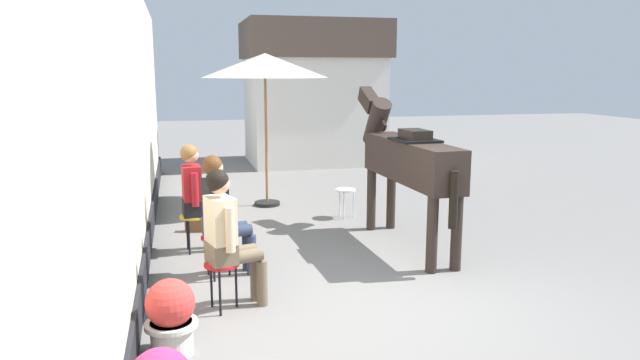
{
  "coord_description": "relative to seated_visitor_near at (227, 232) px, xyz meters",
  "views": [
    {
      "loc": [
        -1.98,
        -5.21,
        2.28
      ],
      "look_at": [
        -0.4,
        1.2,
        1.05
      ],
      "focal_mm": 32.75,
      "sensor_mm": 36.0,
      "label": 1
    }
  ],
  "objects": [
    {
      "name": "seated_visitor_near",
      "position": [
        0.0,
        0.0,
        0.0
      ],
      "size": [
        0.61,
        0.48,
        1.39
      ],
      "color": "red",
      "rests_on": "ground_plane"
    },
    {
      "name": "saddled_horse_center",
      "position": [
        2.47,
        1.59,
        0.38
      ],
      "size": [
        0.52,
        3.0,
        2.06
      ],
      "color": "#2D231E",
      "rests_on": "ground_plane"
    },
    {
      "name": "satchel_bag",
      "position": [
        -0.22,
        2.94,
        -0.68
      ],
      "size": [
        0.3,
        0.19,
        0.2
      ],
      "primitive_type": "cube",
      "rotation": [
        0.0,
        0.0,
        2.89
      ],
      "color": "brown",
      "rests_on": "ground_plane"
    },
    {
      "name": "ground_plane",
      "position": [
        1.55,
        2.78,
        -0.78
      ],
      "size": [
        40.0,
        40.0,
        0.0
      ],
      "primitive_type": "plane",
      "color": "slate"
    },
    {
      "name": "distant_cottage",
      "position": [
        2.95,
        8.99,
        1.02
      ],
      "size": [
        3.4,
        2.6,
        3.5
      ],
      "color": "silver",
      "rests_on": "ground_plane"
    },
    {
      "name": "cafe_parasol",
      "position": [
        1.05,
        4.37,
        1.59
      ],
      "size": [
        2.1,
        2.1,
        2.58
      ],
      "color": "black",
      "rests_on": "ground_plane"
    },
    {
      "name": "pub_facade_wall",
      "position": [
        -0.99,
        1.28,
        0.76
      ],
      "size": [
        0.34,
        14.0,
        3.4
      ],
      "color": "beige",
      "rests_on": "ground_plane"
    },
    {
      "name": "seated_visitor_far",
      "position": [
        -0.21,
        1.96,
        0.0
      ],
      "size": [
        0.61,
        0.49,
        1.39
      ],
      "color": "gold",
      "rests_on": "ground_plane"
    },
    {
      "name": "flower_planter_middle",
      "position": [
        -0.54,
        -0.82,
        -0.44
      ],
      "size": [
        0.43,
        0.43,
        0.64
      ],
      "color": "beige",
      "rests_on": "ground_plane"
    },
    {
      "name": "spare_stool_white",
      "position": [
        2.12,
        3.21,
        -0.38
      ],
      "size": [
        0.32,
        0.32,
        0.46
      ],
      "color": "white",
      "rests_on": "ground_plane"
    },
    {
      "name": "seated_visitor_middle",
      "position": [
        0.01,
        0.94,
        0.0
      ],
      "size": [
        0.61,
        0.48,
        1.39
      ],
      "color": "red",
      "rests_on": "ground_plane"
    }
  ]
}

